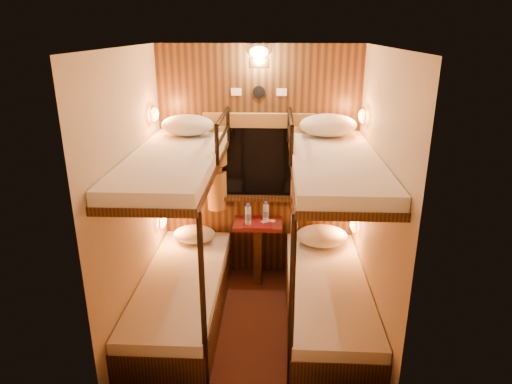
# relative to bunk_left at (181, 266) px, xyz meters

# --- Properties ---
(floor) EXTENTS (2.10, 2.10, 0.00)m
(floor) POSITION_rel_bunk_left_xyz_m (0.65, -0.07, -0.56)
(floor) COLOR #3A160F
(floor) RESTS_ON ground
(ceiling) EXTENTS (2.10, 2.10, 0.00)m
(ceiling) POSITION_rel_bunk_left_xyz_m (0.65, -0.07, 1.84)
(ceiling) COLOR silver
(ceiling) RESTS_ON wall_back
(wall_back) EXTENTS (2.40, 0.00, 2.40)m
(wall_back) POSITION_rel_bunk_left_xyz_m (0.65, 0.98, 0.64)
(wall_back) COLOR #C6B293
(wall_back) RESTS_ON floor
(wall_front) EXTENTS (2.40, 0.00, 2.40)m
(wall_front) POSITION_rel_bunk_left_xyz_m (0.65, -1.12, 0.64)
(wall_front) COLOR #C6B293
(wall_front) RESTS_ON floor
(wall_left) EXTENTS (0.00, 2.40, 2.40)m
(wall_left) POSITION_rel_bunk_left_xyz_m (-0.35, -0.07, 0.64)
(wall_left) COLOR #C6B293
(wall_left) RESTS_ON floor
(wall_right) EXTENTS (0.00, 2.40, 2.40)m
(wall_right) POSITION_rel_bunk_left_xyz_m (1.65, -0.07, 0.64)
(wall_right) COLOR #C6B293
(wall_right) RESTS_ON floor
(back_panel) EXTENTS (2.00, 0.03, 2.40)m
(back_panel) POSITION_rel_bunk_left_xyz_m (0.65, 0.97, 0.64)
(back_panel) COLOR black
(back_panel) RESTS_ON floor
(bunk_left) EXTENTS (0.72, 1.90, 1.82)m
(bunk_left) POSITION_rel_bunk_left_xyz_m (0.00, 0.00, 0.00)
(bunk_left) COLOR black
(bunk_left) RESTS_ON floor
(bunk_right) EXTENTS (0.72, 1.90, 1.82)m
(bunk_right) POSITION_rel_bunk_left_xyz_m (1.30, 0.00, 0.00)
(bunk_right) COLOR black
(bunk_right) RESTS_ON floor
(window) EXTENTS (1.00, 0.12, 0.79)m
(window) POSITION_rel_bunk_left_xyz_m (0.65, 0.94, 0.62)
(window) COLOR black
(window) RESTS_ON back_panel
(curtains) EXTENTS (1.10, 0.22, 1.00)m
(curtains) POSITION_rel_bunk_left_xyz_m (0.65, 0.90, 0.71)
(curtains) COLOR olive
(curtains) RESTS_ON back_panel
(back_fixtures) EXTENTS (0.54, 0.09, 0.48)m
(back_fixtures) POSITION_rel_bunk_left_xyz_m (0.65, 0.93, 1.69)
(back_fixtures) COLOR black
(back_fixtures) RESTS_ON back_panel
(reading_lamps) EXTENTS (2.00, 0.20, 1.25)m
(reading_lamps) POSITION_rel_bunk_left_xyz_m (0.65, 0.63, 0.68)
(reading_lamps) COLOR orange
(reading_lamps) RESTS_ON wall_left
(table) EXTENTS (0.50, 0.34, 0.66)m
(table) POSITION_rel_bunk_left_xyz_m (0.65, 0.78, -0.14)
(table) COLOR maroon
(table) RESTS_ON floor
(bottle_left) EXTENTS (0.07, 0.07, 0.23)m
(bottle_left) POSITION_rel_bunk_left_xyz_m (0.55, 0.72, 0.19)
(bottle_left) COLOR #99BFE5
(bottle_left) RESTS_ON table
(bottle_right) EXTENTS (0.06, 0.06, 0.21)m
(bottle_right) POSITION_rel_bunk_left_xyz_m (0.73, 0.81, 0.18)
(bottle_right) COLOR #99BFE5
(bottle_right) RESTS_ON table
(sachet_a) EXTENTS (0.10, 0.08, 0.01)m
(sachet_a) POSITION_rel_bunk_left_xyz_m (0.78, 0.81, 0.09)
(sachet_a) COLOR silver
(sachet_a) RESTS_ON table
(sachet_b) EXTENTS (0.09, 0.09, 0.01)m
(sachet_b) POSITION_rel_bunk_left_xyz_m (0.72, 0.79, 0.09)
(sachet_b) COLOR silver
(sachet_b) RESTS_ON table
(pillow_lower_left) EXTENTS (0.43, 0.31, 0.17)m
(pillow_lower_left) POSITION_rel_bunk_left_xyz_m (-0.00, 0.69, -0.02)
(pillow_lower_left) COLOR white
(pillow_lower_left) RESTS_ON bunk_left
(pillow_lower_right) EXTENTS (0.52, 0.37, 0.20)m
(pillow_lower_right) POSITION_rel_bunk_left_xyz_m (1.30, 0.67, 0.00)
(pillow_lower_right) COLOR white
(pillow_lower_right) RESTS_ON bunk_right
(pillow_upper_left) EXTENTS (0.49, 0.35, 0.19)m
(pillow_upper_left) POSITION_rel_bunk_left_xyz_m (-0.00, 0.63, 1.12)
(pillow_upper_left) COLOR white
(pillow_upper_left) RESTS_ON bunk_left
(pillow_upper_right) EXTENTS (0.53, 0.38, 0.21)m
(pillow_upper_right) POSITION_rel_bunk_left_xyz_m (1.30, 0.65, 1.13)
(pillow_upper_right) COLOR white
(pillow_upper_right) RESTS_ON bunk_right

